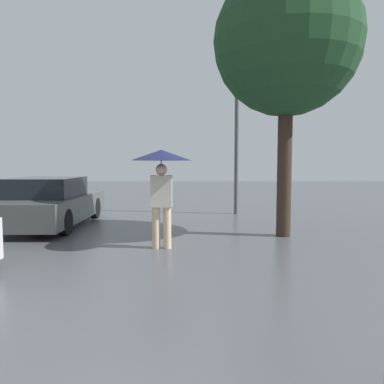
% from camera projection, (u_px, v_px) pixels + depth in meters
% --- Properties ---
extents(pedestrian, '(1.08, 1.08, 1.76)m').
position_uv_depth(pedestrian, '(161.00, 168.00, 6.60)').
color(pedestrian, beige).
rests_on(pedestrian, ground_plane).
extents(parked_car_farthest, '(1.74, 3.98, 1.18)m').
position_uv_depth(parked_car_farthest, '(48.00, 203.00, 9.06)').
color(parked_car_farthest, '#4C514C').
rests_on(parked_car_farthest, ground_plane).
extents(tree, '(2.97, 2.97, 5.44)m').
position_uv_depth(tree, '(286.00, 43.00, 7.53)').
color(tree, '#38281E').
rests_on(tree, ground_plane).
extents(street_lamp, '(0.27, 0.27, 5.12)m').
position_uv_depth(street_lamp, '(236.00, 113.00, 11.01)').
color(street_lamp, '#515456').
rests_on(street_lamp, ground_plane).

